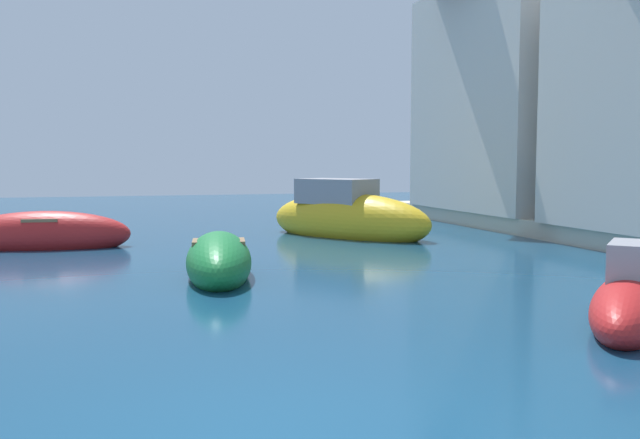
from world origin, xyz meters
The scene contains 5 objects.
moored_boat_1 centered at (5.23, 13.90, 0.54)m, with size 4.55×5.50×2.02m.
moored_boat_2 centered at (0.65, 7.88, 0.30)m, with size 1.72×3.77×1.08m.
moored_boat_3 centered at (5.28, 2.50, 0.30)m, with size 2.89×2.90×1.28m.
moored_boat_4 centered at (-2.91, 13.48, 0.33)m, with size 4.32×1.81×1.20m.
waterfront_building_annex centered at (13.00, 16.20, 4.96)m, with size 6.60×7.90×8.79m.
Camera 1 is at (-1.15, -4.84, 2.15)m, focal length 38.52 mm.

